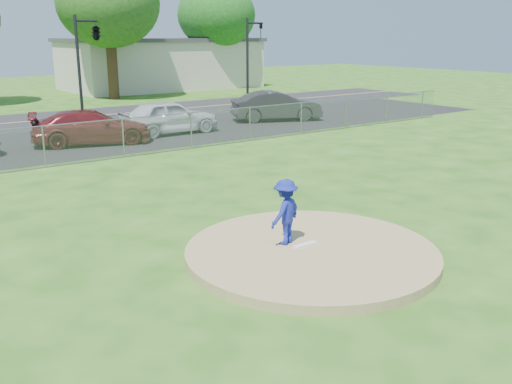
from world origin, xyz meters
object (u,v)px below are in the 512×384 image
(traffic_signal_right, at_px, (250,54))
(commercial_building, at_px, (161,63))
(parked_car_darkred, at_px, (92,127))
(parked_car_pearl, at_px, (169,117))
(tree_far_right, at_px, (216,5))
(parked_car_charcoal, at_px, (276,106))
(pitcher, at_px, (285,212))
(traffic_signal_center, at_px, (94,34))

(traffic_signal_right, bearing_deg, commercial_building, 83.71)
(commercial_building, distance_m, parked_car_darkred, 27.12)
(parked_car_darkred, distance_m, parked_car_pearl, 3.97)
(tree_far_right, bearing_deg, traffic_signal_right, -113.91)
(parked_car_pearl, height_order, parked_car_charcoal, parked_car_pearl)
(pitcher, distance_m, parked_car_darkred, 14.92)
(parked_car_pearl, bearing_deg, parked_car_darkred, 96.24)
(traffic_signal_center, distance_m, parked_car_pearl, 7.31)
(commercial_building, height_order, parked_car_charcoal, commercial_building)
(parked_car_darkred, height_order, parked_car_charcoal, parked_car_charcoal)
(commercial_building, height_order, pitcher, commercial_building)
(commercial_building, bearing_deg, traffic_signal_center, -126.94)
(pitcher, xyz_separation_m, parked_car_charcoal, (12.08, 15.63, -0.11))
(tree_far_right, bearing_deg, pitcher, -120.48)
(traffic_signal_right, bearing_deg, pitcher, -124.09)
(tree_far_right, height_order, parked_car_darkred, tree_far_right)
(parked_car_pearl, xyz_separation_m, parked_car_charcoal, (6.83, 0.37, -0.01))
(commercial_building, bearing_deg, parked_car_charcoal, -100.87)
(commercial_building, distance_m, tree_far_right, 7.00)
(commercial_building, distance_m, traffic_signal_center, 20.17)
(traffic_signal_center, bearing_deg, tree_far_right, 39.04)
(traffic_signal_center, bearing_deg, pitcher, -101.18)
(commercial_building, height_order, parked_car_darkred, commercial_building)
(commercial_building, relative_size, parked_car_darkred, 3.25)
(tree_far_right, bearing_deg, parked_car_charcoal, -113.53)
(tree_far_right, height_order, parked_car_charcoal, tree_far_right)
(pitcher, bearing_deg, parked_car_charcoal, -146.72)
(tree_far_right, relative_size, traffic_signal_center, 1.92)
(commercial_building, xyz_separation_m, pitcher, (-16.26, -37.43, -1.24))
(commercial_building, xyz_separation_m, tree_far_right, (4.00, -3.00, 4.90))
(traffic_signal_right, relative_size, parked_car_charcoal, 1.15)
(traffic_signal_right, height_order, parked_car_pearl, traffic_signal_right)
(tree_far_right, relative_size, parked_car_darkred, 2.13)
(traffic_signal_center, bearing_deg, parked_car_pearl, -80.66)
(tree_far_right, xyz_separation_m, parked_car_darkred, (-18.96, -19.57, -6.32))
(commercial_building, height_order, parked_car_pearl, commercial_building)
(parked_car_charcoal, bearing_deg, tree_far_right, -0.91)
(traffic_signal_right, bearing_deg, parked_car_charcoal, -112.66)
(traffic_signal_center, height_order, parked_car_pearl, traffic_signal_center)
(traffic_signal_center, height_order, parked_car_darkred, traffic_signal_center)
(commercial_building, relative_size, parked_car_pearl, 3.45)
(tree_far_right, bearing_deg, traffic_signal_center, -140.96)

